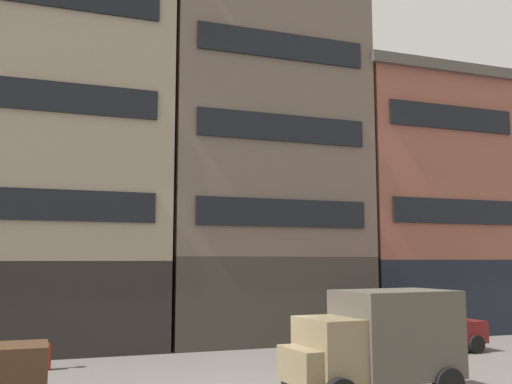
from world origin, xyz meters
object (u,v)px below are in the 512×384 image
(sedan_light, at_px, (433,327))
(pedestrian_officer, at_px, (369,331))
(delivery_truck_near, at_px, (377,340))
(fire_hydrant_curbside, at_px, (47,356))

(sedan_light, distance_m, pedestrian_officer, 3.26)
(delivery_truck_near, height_order, pedestrian_officer, delivery_truck_near)
(delivery_truck_near, xyz_separation_m, sedan_light, (5.87, 5.70, -0.51))
(fire_hydrant_curbside, bearing_deg, pedestrian_officer, -10.48)
(delivery_truck_near, bearing_deg, sedan_light, 44.14)
(pedestrian_officer, distance_m, fire_hydrant_curbside, 10.44)
(delivery_truck_near, bearing_deg, pedestrian_officer, 61.37)
(delivery_truck_near, height_order, sedan_light, delivery_truck_near)
(sedan_light, relative_size, fire_hydrant_curbside, 4.54)
(sedan_light, bearing_deg, pedestrian_officer, -166.58)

